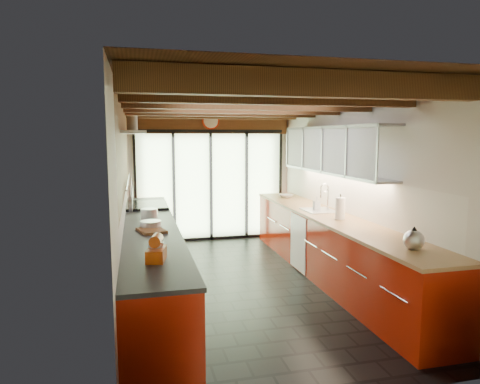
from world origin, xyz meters
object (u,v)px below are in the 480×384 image
at_px(bowl, 286,196).
at_px(paper_towel, 340,209).
at_px(kettle, 414,239).
at_px(soap_bottle, 317,203).
at_px(stand_mixer, 156,250).

bearing_deg(bowl, paper_towel, -90.00).
relative_size(kettle, paper_towel, 0.77).
distance_m(kettle, soap_bottle, 2.38).
bearing_deg(stand_mixer, soap_bottle, 40.37).
bearing_deg(paper_towel, kettle, -90.00).
height_order(stand_mixer, paper_towel, paper_towel).
bearing_deg(soap_bottle, bowl, 90.00).
xyz_separation_m(stand_mixer, paper_towel, (2.54, 1.38, 0.05)).
distance_m(stand_mixer, paper_towel, 2.89).
height_order(stand_mixer, soap_bottle, stand_mixer).
distance_m(paper_towel, soap_bottle, 0.78).
height_order(kettle, paper_towel, paper_towel).
bearing_deg(kettle, bowl, 90.00).
distance_m(kettle, bowl, 3.77).
xyz_separation_m(kettle, soap_bottle, (0.00, 2.38, -0.00)).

